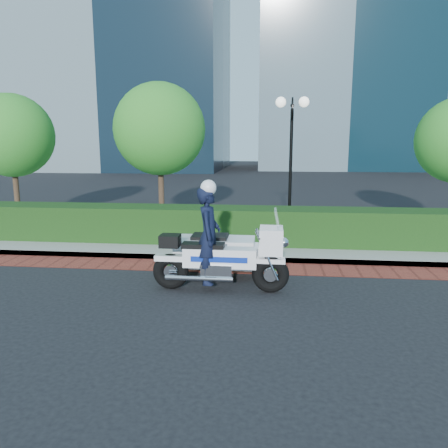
# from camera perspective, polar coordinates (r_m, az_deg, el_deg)

# --- Properties ---
(ground) EXTENTS (120.00, 120.00, 0.00)m
(ground) POSITION_cam_1_polar(r_m,az_deg,el_deg) (9.22, 3.32, -8.39)
(ground) COLOR black
(ground) RESTS_ON ground
(brick_strip) EXTENTS (60.00, 1.00, 0.01)m
(brick_strip) POSITION_cam_1_polar(r_m,az_deg,el_deg) (10.65, 3.74, -5.72)
(brick_strip) COLOR maroon
(brick_strip) RESTS_ON ground
(sidewalk) EXTENTS (60.00, 8.00, 0.15)m
(sidewalk) POSITION_cam_1_polar(r_m,az_deg,el_deg) (15.00, 4.51, -0.61)
(sidewalk) COLOR gray
(sidewalk) RESTS_ON ground
(hedge_main) EXTENTS (18.00, 1.20, 1.00)m
(hedge_main) POSITION_cam_1_polar(r_m,az_deg,el_deg) (12.54, 4.21, -0.18)
(hedge_main) COLOR black
(hedge_main) RESTS_ON sidewalk
(lamppost) EXTENTS (1.02, 0.70, 4.21)m
(lamppost) POSITION_cam_1_polar(r_m,az_deg,el_deg) (13.92, 8.77, 10.37)
(lamppost) COLOR black
(lamppost) RESTS_ON sidewalk
(tree_a) EXTENTS (3.00, 3.00, 4.58)m
(tree_a) POSITION_cam_1_polar(r_m,az_deg,el_deg) (17.89, -26.00, 10.33)
(tree_a) COLOR #332319
(tree_a) RESTS_ON sidewalk
(tree_b) EXTENTS (3.20, 3.20, 4.89)m
(tree_b) POSITION_cam_1_polar(r_m,az_deg,el_deg) (15.71, -8.41, 12.14)
(tree_b) COLOR #332319
(tree_b) RESTS_ON sidewalk
(police_motorcycle) EXTENTS (2.80, 1.97, 2.27)m
(police_motorcycle) POSITION_cam_1_polar(r_m,az_deg,el_deg) (9.25, -0.95, -3.27)
(police_motorcycle) COLOR black
(police_motorcycle) RESTS_ON ground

